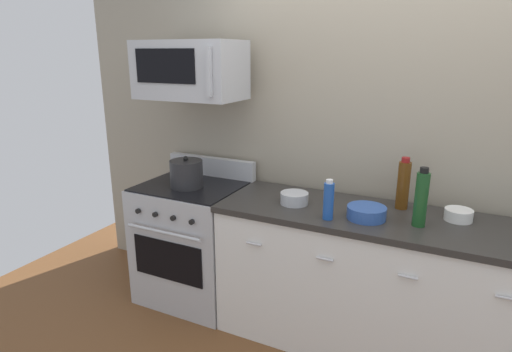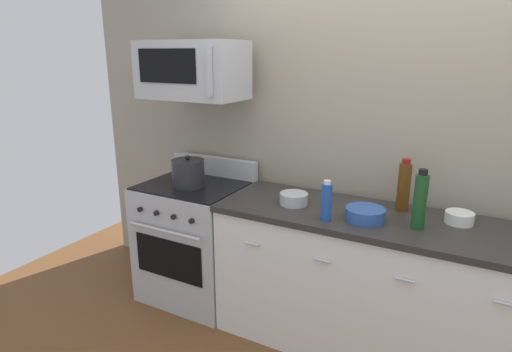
{
  "view_description": "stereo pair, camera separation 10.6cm",
  "coord_description": "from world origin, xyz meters",
  "px_view_note": "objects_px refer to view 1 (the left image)",
  "views": [
    {
      "loc": [
        0.4,
        -2.49,
        1.87
      ],
      "look_at": [
        -0.81,
        -0.05,
        1.08
      ],
      "focal_mm": 29.94,
      "sensor_mm": 36.0,
      "label": 1
    },
    {
      "loc": [
        0.5,
        -2.45,
        1.87
      ],
      "look_at": [
        -0.81,
        -0.05,
        1.08
      ],
      "focal_mm": 29.94,
      "sensor_mm": 36.0,
      "label": 2
    }
  ],
  "objects_px": {
    "bottle_soda_blue": "(329,200)",
    "stockpot": "(186,174)",
    "microwave": "(190,70)",
    "bowl_white_ceramic": "(459,214)",
    "bowl_blue_mixing": "(366,212)",
    "bottle_wine_amber": "(403,185)",
    "bottle_wine_green": "(421,199)",
    "range_oven": "(194,241)",
    "bowl_steel_prep": "(294,198)"
  },
  "relations": [
    {
      "from": "bottle_soda_blue",
      "to": "stockpot",
      "type": "bearing_deg",
      "value": 172.6
    },
    {
      "from": "microwave",
      "to": "bowl_white_ceramic",
      "type": "xyz_separation_m",
      "value": [
        1.8,
        0.08,
        -0.79
      ]
    },
    {
      "from": "bowl_blue_mixing",
      "to": "bottle_wine_amber",
      "type": "bearing_deg",
      "value": 59.56
    },
    {
      "from": "bottle_wine_green",
      "to": "bowl_white_ceramic",
      "type": "xyz_separation_m",
      "value": [
        0.2,
        0.19,
        -0.13
      ]
    },
    {
      "from": "range_oven",
      "to": "bowl_white_ceramic",
      "type": "height_order",
      "value": "range_oven"
    },
    {
      "from": "bowl_white_ceramic",
      "to": "stockpot",
      "type": "xyz_separation_m",
      "value": [
        -1.8,
        -0.18,
        0.07
      ]
    },
    {
      "from": "bottle_soda_blue",
      "to": "bottle_wine_amber",
      "type": "relative_size",
      "value": 0.73
    },
    {
      "from": "bottle_wine_amber",
      "to": "bowl_blue_mixing",
      "type": "distance_m",
      "value": 0.34
    },
    {
      "from": "bottle_soda_blue",
      "to": "bowl_white_ceramic",
      "type": "bearing_deg",
      "value": 24.78
    },
    {
      "from": "bowl_steel_prep",
      "to": "bowl_white_ceramic",
      "type": "bearing_deg",
      "value": 9.44
    },
    {
      "from": "microwave",
      "to": "bottle_wine_green",
      "type": "xyz_separation_m",
      "value": [
        1.6,
        -0.11,
        -0.67
      ]
    },
    {
      "from": "microwave",
      "to": "bowl_steel_prep",
      "type": "bearing_deg",
      "value": -5.69
    },
    {
      "from": "bottle_wine_amber",
      "to": "bowl_steel_prep",
      "type": "distance_m",
      "value": 0.69
    },
    {
      "from": "bowl_steel_prep",
      "to": "bowl_white_ceramic",
      "type": "xyz_separation_m",
      "value": [
        0.97,
        0.16,
        -0.0
      ]
    },
    {
      "from": "stockpot",
      "to": "microwave",
      "type": "bearing_deg",
      "value": 89.87
    },
    {
      "from": "bowl_blue_mixing",
      "to": "bowl_steel_prep",
      "type": "bearing_deg",
      "value": 173.9
    },
    {
      "from": "bottle_soda_blue",
      "to": "bowl_white_ceramic",
      "type": "relative_size",
      "value": 1.53
    },
    {
      "from": "bottle_soda_blue",
      "to": "bottle_wine_amber",
      "type": "xyz_separation_m",
      "value": [
        0.36,
        0.38,
        0.04
      ]
    },
    {
      "from": "bottle_wine_green",
      "to": "bowl_white_ceramic",
      "type": "relative_size",
      "value": 2.17
    },
    {
      "from": "bowl_white_ceramic",
      "to": "bottle_soda_blue",
      "type": "bearing_deg",
      "value": -155.22
    },
    {
      "from": "bottle_wine_amber",
      "to": "bowl_blue_mixing",
      "type": "xyz_separation_m",
      "value": [
        -0.16,
        -0.27,
        -0.12
      ]
    },
    {
      "from": "microwave",
      "to": "bottle_wine_green",
      "type": "bearing_deg",
      "value": -4.04
    },
    {
      "from": "microwave",
      "to": "bottle_wine_green",
      "type": "height_order",
      "value": "microwave"
    },
    {
      "from": "bowl_white_ceramic",
      "to": "stockpot",
      "type": "distance_m",
      "value": 1.81
    },
    {
      "from": "bottle_wine_green",
      "to": "bottle_wine_amber",
      "type": "relative_size",
      "value": 1.04
    },
    {
      "from": "range_oven",
      "to": "bottle_soda_blue",
      "type": "relative_size",
      "value": 4.4
    },
    {
      "from": "range_oven",
      "to": "microwave",
      "type": "distance_m",
      "value": 1.28
    },
    {
      "from": "range_oven",
      "to": "stockpot",
      "type": "xyz_separation_m",
      "value": [
        -0.0,
        -0.05,
        0.55
      ]
    },
    {
      "from": "bottle_wine_green",
      "to": "bowl_steel_prep",
      "type": "relative_size",
      "value": 1.89
    },
    {
      "from": "bottle_soda_blue",
      "to": "bowl_blue_mixing",
      "type": "distance_m",
      "value": 0.24
    },
    {
      "from": "range_oven",
      "to": "bottle_wine_green",
      "type": "xyz_separation_m",
      "value": [
        1.6,
        -0.07,
        0.61
      ]
    },
    {
      "from": "microwave",
      "to": "range_oven",
      "type": "bearing_deg",
      "value": -90.29
    },
    {
      "from": "range_oven",
      "to": "bowl_steel_prep",
      "type": "bearing_deg",
      "value": -2.64
    },
    {
      "from": "range_oven",
      "to": "bottle_wine_green",
      "type": "relative_size",
      "value": 3.12
    },
    {
      "from": "range_oven",
      "to": "stockpot",
      "type": "height_order",
      "value": "stockpot"
    },
    {
      "from": "range_oven",
      "to": "bowl_white_ceramic",
      "type": "xyz_separation_m",
      "value": [
        1.8,
        0.12,
        0.49
      ]
    },
    {
      "from": "range_oven",
      "to": "bottle_soda_blue",
      "type": "bearing_deg",
      "value": -10.09
    },
    {
      "from": "bottle_wine_green",
      "to": "bowl_steel_prep",
      "type": "height_order",
      "value": "bottle_wine_green"
    },
    {
      "from": "microwave",
      "to": "bottle_wine_amber",
      "type": "bearing_deg",
      "value": 5.36
    },
    {
      "from": "bowl_steel_prep",
      "to": "bottle_wine_green",
      "type": "bearing_deg",
      "value": -2.24
    },
    {
      "from": "bottle_soda_blue",
      "to": "bottle_wine_amber",
      "type": "height_order",
      "value": "bottle_wine_amber"
    },
    {
      "from": "range_oven",
      "to": "bowl_steel_prep",
      "type": "relative_size",
      "value": 5.89
    },
    {
      "from": "range_oven",
      "to": "bowl_steel_prep",
      "type": "distance_m",
      "value": 0.97
    },
    {
      "from": "bottle_soda_blue",
      "to": "bowl_steel_prep",
      "type": "bearing_deg",
      "value": 149.96
    },
    {
      "from": "bottle_soda_blue",
      "to": "bottle_wine_amber",
      "type": "bearing_deg",
      "value": 46.36
    },
    {
      "from": "bottle_soda_blue",
      "to": "bowl_steel_prep",
      "type": "relative_size",
      "value": 1.34
    },
    {
      "from": "bottle_soda_blue",
      "to": "bowl_blue_mixing",
      "type": "height_order",
      "value": "bottle_soda_blue"
    },
    {
      "from": "bowl_blue_mixing",
      "to": "bowl_steel_prep",
      "type": "height_order",
      "value": "same"
    },
    {
      "from": "bottle_soda_blue",
      "to": "range_oven",
      "type": "bearing_deg",
      "value": 169.91
    },
    {
      "from": "microwave",
      "to": "bottle_wine_amber",
      "type": "xyz_separation_m",
      "value": [
        1.47,
        0.14,
        -0.67
      ]
    }
  ]
}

